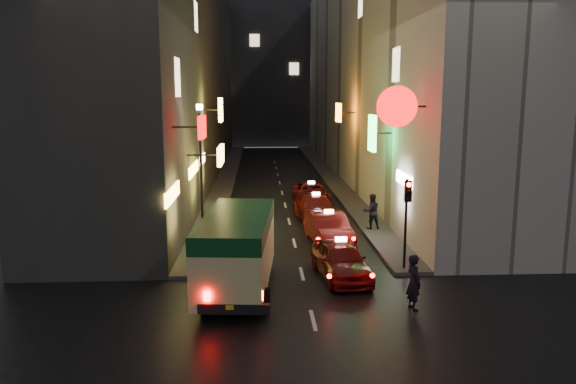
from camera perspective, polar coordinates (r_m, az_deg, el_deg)
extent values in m
cube|color=#353330|center=(46.62, -11.14, 12.42)|extent=(6.00, 52.00, 18.00)
cube|color=#F20A0A|center=(22.42, -8.73, 6.53)|extent=(0.18, 1.64, 0.90)
cube|color=#FFD059|center=(26.66, -6.85, 3.76)|extent=(0.18, 2.49, 0.86)
cube|color=yellow|center=(34.34, -6.87, 8.29)|extent=(0.18, 1.53, 1.46)
cube|color=#FFD059|center=(22.22, -11.67, -0.17)|extent=(0.10, 3.29, 0.55)
cube|color=yellow|center=(29.28, -9.59, 2.30)|extent=(0.10, 3.85, 0.55)
cube|color=#FFD059|center=(33.79, -8.72, 3.32)|extent=(0.10, 2.66, 0.55)
cube|color=#FFE5B2|center=(24.38, -11.18, 11.35)|extent=(0.06, 1.30, 1.60)
cube|color=#FFE5B2|center=(32.58, -9.35, 17.18)|extent=(0.06, 1.30, 1.60)
cube|color=#B5AEA6|center=(47.18, 8.97, 12.46)|extent=(6.00, 52.00, 18.00)
cylinder|color=#F20A0A|center=(22.74, 11.01, 8.53)|extent=(1.61, 0.18, 1.61)
cube|color=#32FF5B|center=(28.24, 8.55, 5.93)|extent=(0.18, 1.26, 1.80)
cube|color=orange|center=(38.65, 5.15, 8.04)|extent=(0.18, 1.63, 1.26)
cube|color=white|center=(25.98, 11.74, 1.27)|extent=(0.10, 2.69, 0.55)
cube|color=#FFE5B2|center=(27.96, 10.93, 12.59)|extent=(0.06, 1.30, 1.60)
cube|color=#FFE5B2|center=(38.14, 7.38, 18.41)|extent=(0.06, 1.30, 1.60)
cube|color=#343439|center=(78.26, -1.87, 12.98)|extent=(30.00, 10.00, 22.00)
cube|color=#4B4845|center=(46.70, -6.22, 1.56)|extent=(1.50, 52.00, 0.15)
cube|color=#4B4845|center=(46.99, 4.19, 1.65)|extent=(1.50, 52.00, 0.15)
cube|color=#D7CE86|center=(19.61, -5.18, -5.71)|extent=(2.71, 6.41, 2.29)
cube|color=#0C3F19|center=(19.39, -5.22, -3.19)|extent=(2.73, 6.43, 0.57)
cube|color=black|center=(19.85, -5.16, -4.83)|extent=(2.53, 3.92, 0.52)
cube|color=black|center=(17.01, -5.51, -11.72)|extent=(2.15, 0.36, 0.31)
cube|color=#FF0A05|center=(16.85, -8.25, -10.48)|extent=(0.19, 0.06, 0.29)
cube|color=#FF0A05|center=(16.78, -2.83, -10.47)|extent=(0.19, 0.06, 0.29)
cylinder|color=black|center=(21.91, -7.51, -7.20)|extent=(0.23, 0.79, 0.79)
cylinder|color=black|center=(18.06, -2.21, -10.91)|extent=(0.23, 0.79, 0.79)
imported|color=#62110F|center=(21.21, 5.38, -6.56)|extent=(2.73, 5.34, 1.63)
cube|color=white|center=(20.97, 5.42, -4.19)|extent=(0.44, 0.23, 0.16)
sphere|color=#FF0A05|center=(18.90, 4.23, -8.54)|extent=(0.16, 0.16, 0.16)
sphere|color=#FF0A05|center=(19.14, 8.56, -8.39)|extent=(0.16, 0.16, 0.16)
imported|color=#62110F|center=(25.81, 4.15, -3.48)|extent=(2.77, 5.51, 1.68)
cube|color=white|center=(25.61, 4.18, -1.45)|extent=(0.44, 0.23, 0.16)
sphere|color=#FF0A05|center=(23.41, 3.07, -4.82)|extent=(0.16, 0.16, 0.16)
sphere|color=#FF0A05|center=(23.61, 6.68, -4.74)|extent=(0.16, 0.16, 0.16)
imported|color=#62110F|center=(30.47, 2.86, -1.43)|extent=(2.71, 5.39, 1.65)
cube|color=white|center=(30.30, 2.88, 0.26)|extent=(0.44, 0.23, 0.16)
sphere|color=#FF0A05|center=(28.10, 1.87, -2.34)|extent=(0.16, 0.16, 0.16)
sphere|color=#FF0A05|center=(28.26, 4.82, -2.30)|extent=(0.16, 0.16, 0.16)
imported|color=#62110F|center=(35.29, 2.38, 0.00)|extent=(2.10, 4.73, 1.48)
cube|color=white|center=(35.15, 2.39, 1.33)|extent=(0.43, 0.20, 0.16)
sphere|color=#FF0A05|center=(33.15, 1.60, -0.60)|extent=(0.16, 0.16, 0.16)
sphere|color=#FF0A05|center=(33.28, 3.85, -0.58)|extent=(0.16, 0.16, 0.16)
imported|color=black|center=(18.49, 12.67, -8.58)|extent=(0.58, 0.76, 2.05)
imported|color=black|center=(28.30, 8.49, -1.73)|extent=(0.81, 0.56, 2.00)
cylinder|color=black|center=(22.04, 11.86, -3.18)|extent=(0.10, 0.10, 3.50)
cube|color=black|center=(21.61, 12.10, 0.07)|extent=(0.26, 0.18, 0.80)
sphere|color=#FF0A05|center=(21.46, 12.20, 0.73)|extent=(0.18, 0.18, 0.18)
sphere|color=black|center=(21.51, 12.18, 0.02)|extent=(0.17, 0.17, 0.17)
sphere|color=black|center=(21.55, 12.15, -0.68)|extent=(0.17, 0.17, 0.17)
cylinder|color=black|center=(25.53, -8.79, 1.55)|extent=(0.12, 0.12, 6.00)
cylinder|color=#FFE5BF|center=(25.27, -8.97, 8.52)|extent=(0.28, 0.28, 0.25)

